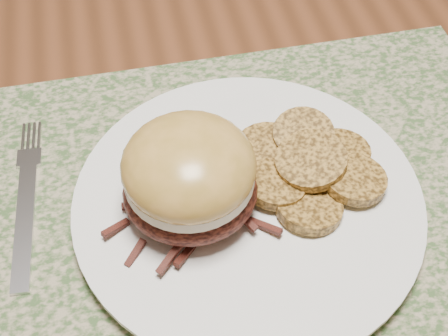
{
  "coord_description": "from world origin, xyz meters",
  "views": [
    {
      "loc": [
        0.1,
        -0.46,
        1.16
      ],
      "look_at": [
        0.16,
        -0.16,
        0.79
      ],
      "focal_mm": 50.0,
      "sensor_mm": 36.0,
      "label": 1
    }
  ],
  "objects_px": {
    "dinner_plate": "(248,204)",
    "pork_sandwich": "(189,176)",
    "dining_table": "(43,149)",
    "fork": "(27,199)"
  },
  "relations": [
    {
      "from": "pork_sandwich",
      "to": "fork",
      "type": "relative_size",
      "value": 0.67
    },
    {
      "from": "pork_sandwich",
      "to": "fork",
      "type": "height_order",
      "value": "pork_sandwich"
    },
    {
      "from": "pork_sandwich",
      "to": "fork",
      "type": "bearing_deg",
      "value": 169.39
    },
    {
      "from": "dining_table",
      "to": "dinner_plate",
      "type": "xyz_separation_m",
      "value": [
        0.18,
        -0.18,
        0.09
      ]
    },
    {
      "from": "dinner_plate",
      "to": "pork_sandwich",
      "type": "bearing_deg",
      "value": 178.4
    },
    {
      "from": "pork_sandwich",
      "to": "fork",
      "type": "distance_m",
      "value": 0.15
    },
    {
      "from": "dining_table",
      "to": "dinner_plate",
      "type": "height_order",
      "value": "dinner_plate"
    },
    {
      "from": "dinner_plate",
      "to": "pork_sandwich",
      "type": "relative_size",
      "value": 2.25
    },
    {
      "from": "pork_sandwich",
      "to": "dinner_plate",
      "type": "bearing_deg",
      "value": 7.23
    },
    {
      "from": "dining_table",
      "to": "pork_sandwich",
      "type": "distance_m",
      "value": 0.26
    }
  ]
}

